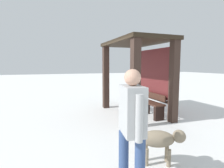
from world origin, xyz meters
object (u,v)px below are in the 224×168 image
at_px(person_walking, 132,121).
at_px(dog, 161,140).
at_px(bus_shelter, 139,63).
at_px(bench_center_inside, 152,106).
at_px(bench_left_inside, 136,100).

bearing_deg(person_walking, dog, 118.00).
relative_size(bus_shelter, dog, 3.23).
xyz_separation_m(bench_center_inside, person_walking, (2.91, -2.25, 0.63)).
bearing_deg(bus_shelter, person_walking, -30.43).
height_order(person_walking, dog, person_walking).
bearing_deg(bench_center_inside, person_walking, -37.74).
bearing_deg(bus_shelter, bench_center_inside, 21.19).
bearing_deg(dog, bench_left_inside, 157.77).
distance_m(bus_shelter, bench_left_inside, 1.55).
bearing_deg(bench_left_inside, bench_center_inside, 0.00).
xyz_separation_m(person_walking, dog, (-0.41, 0.78, -0.55)).
height_order(bench_left_inside, dog, bench_left_inside).
bearing_deg(dog, bench_center_inside, 149.42).
height_order(bus_shelter, bench_center_inside, bus_shelter).
relative_size(bench_left_inside, person_walking, 0.61).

